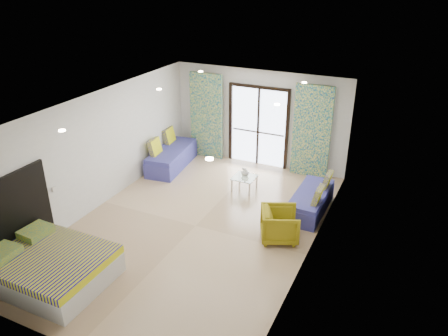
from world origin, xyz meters
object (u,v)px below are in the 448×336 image
at_px(coffee_table, 244,178).
at_px(armchair, 280,223).
at_px(daybed_right, 311,201).
at_px(bed, 51,267).
at_px(daybed_left, 171,157).

relative_size(coffee_table, armchair, 0.83).
bearing_deg(coffee_table, daybed_right, -9.72).
distance_m(bed, daybed_left, 5.21).
distance_m(bed, armchair, 4.47).
distance_m(daybed_left, coffee_table, 2.47).
distance_m(daybed_right, coffee_table, 1.83).
distance_m(daybed_right, armchair, 1.44).
xyz_separation_m(daybed_left, coffee_table, (2.43, -0.44, 0.02)).
xyz_separation_m(bed, daybed_right, (3.59, 4.42, -0.02)).
bearing_deg(coffee_table, daybed_left, 169.66).
distance_m(bed, daybed_right, 5.69).
height_order(daybed_right, coffee_table, daybed_right).
bearing_deg(bed, daybed_left, 97.06).
bearing_deg(daybed_right, armchair, -101.12).
bearing_deg(coffee_table, bed, -110.74).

